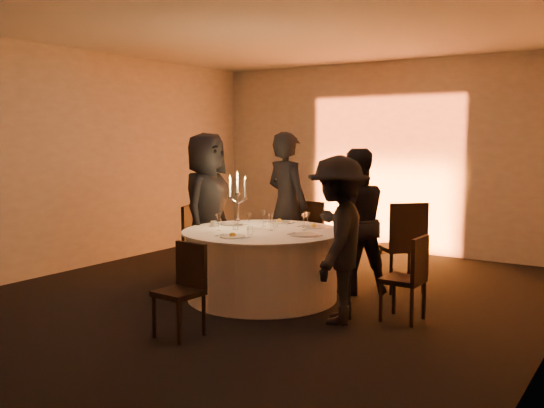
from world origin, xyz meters
The scene contains 31 objects.
floor centered at (0.00, 0.00, 0.00)m, with size 7.00×7.00×0.00m, color black.
ceiling centered at (0.00, 0.00, 3.00)m, with size 7.00×7.00×0.00m, color silver.
wall_back centered at (0.00, 3.50, 1.50)m, with size 7.00×7.00×0.00m, color #A9A39C.
wall_left centered at (-3.00, 0.00, 1.50)m, with size 7.00×7.00×0.00m, color #A9A39C.
uplighter_fixture centered at (0.00, 3.20, 0.05)m, with size 0.25×0.12×0.10m, color black.
banquet_table centered at (0.00, 0.00, 0.38)m, with size 1.80×1.80×0.77m.
chair_left centered at (-1.37, 0.48, 0.52)m, with size 0.52×0.52×0.92m.
chair_back_left centered at (-0.14, 1.47, 0.55)m, with size 0.46×0.46×0.97m.
chair_back_right centered at (1.24, 1.13, 0.60)m, with size 0.66×0.66×1.06m.
chair_right centered at (1.71, 0.04, 0.48)m, with size 0.39×0.38×0.85m.
chair_front centered at (0.12, -1.46, 0.47)m, with size 0.40×0.40×0.84m.
guest_left centered at (-1.04, 0.29, 0.93)m, with size 0.91×0.59×1.87m, color black.
guest_back_left centered at (-0.35, 1.09, 0.94)m, with size 0.68×0.45×1.88m, color black.
guest_back_right centered at (0.77, 0.78, 0.84)m, with size 0.82×0.64×1.68m, color black.
guest_right centered at (1.11, -0.33, 0.82)m, with size 1.06×0.61×1.64m, color black.
plate_left centered at (-0.57, 0.19, 0.78)m, with size 0.36×0.27×0.01m.
plate_back_left centered at (-0.16, 0.61, 0.79)m, with size 0.36×0.27×0.08m.
plate_back_right centered at (0.38, 0.51, 0.79)m, with size 0.35×0.27×0.08m.
plate_right centered at (0.58, -0.04, 0.78)m, with size 0.36×0.30×0.01m.
plate_front centered at (-0.01, -0.55, 0.79)m, with size 0.36×0.27×0.08m.
coffee_cup centered at (-0.64, -0.06, 0.80)m, with size 0.11×0.11×0.07m.
candelabra centered at (-0.40, 0.08, 1.00)m, with size 0.27×0.13×0.65m.
wine_glass_a centered at (0.39, 0.27, 0.91)m, with size 0.07×0.07×0.19m.
wine_glass_b centered at (0.08, 0.05, 0.91)m, with size 0.07×0.07×0.19m.
wine_glass_c centered at (-0.16, 0.27, 0.91)m, with size 0.07×0.07×0.19m.
wine_glass_d centered at (0.36, 0.38, 0.91)m, with size 0.07×0.07×0.19m.
wine_glass_e centered at (-0.41, -0.27, 0.91)m, with size 0.07×0.07×0.19m.
wine_glass_f centered at (-0.16, -0.03, 0.91)m, with size 0.07×0.07×0.19m.
tumbler_a centered at (-0.29, -0.11, 0.82)m, with size 0.07×0.07×0.09m, color white.
tumbler_b centered at (-0.01, 0.29, 0.82)m, with size 0.07×0.07×0.09m, color white.
tumbler_c centered at (0.06, -0.32, 0.82)m, with size 0.07×0.07×0.09m, color white.
Camera 1 is at (3.75, -5.56, 1.81)m, focal length 40.00 mm.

